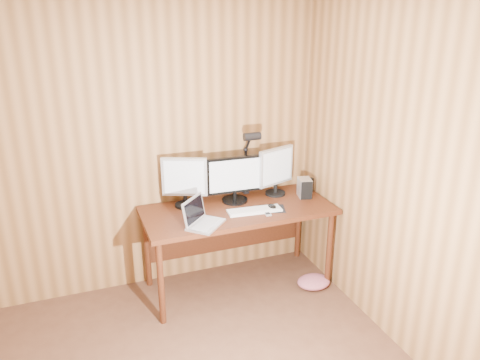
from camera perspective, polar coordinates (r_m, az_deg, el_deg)
room_shell at (r=2.09m, az=-8.65°, el=-11.01°), size 4.00×4.00×4.00m
desk at (r=4.06m, az=-0.61°, el=-4.65°), size 1.60×0.70×0.75m
monitor_center at (r=4.02m, az=-0.65°, el=0.16°), size 0.52×0.23×0.41m
monitor_left at (r=3.94m, az=-6.78°, el=-0.07°), size 0.36×0.18×0.43m
monitor_right at (r=4.18m, az=4.41°, el=1.25°), size 0.37×0.18×0.43m
laptop at (r=3.65m, az=-4.80°, el=-4.69°), size 0.37×0.37×0.21m
keyboard at (r=3.88m, az=1.78°, el=-3.72°), size 0.46×0.17×0.02m
mousepad at (r=3.94m, az=3.93°, el=-3.52°), size 0.25×0.23×0.00m
mouse at (r=3.93m, az=3.94°, el=-3.25°), size 0.11×0.13×0.04m
hard_drive at (r=4.20m, az=7.88°, el=-0.94°), size 0.14×0.17×0.17m
phone at (r=3.84m, az=3.35°, el=-4.10°), size 0.05×0.09×0.01m
speaker at (r=4.32m, az=8.60°, el=-0.65°), size 0.06×0.06×0.13m
desk_lamp at (r=4.08m, az=1.11°, el=3.24°), size 0.15×0.21×0.64m
fabric_pile at (r=4.31m, az=8.96°, el=-12.16°), size 0.35×0.31×0.09m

